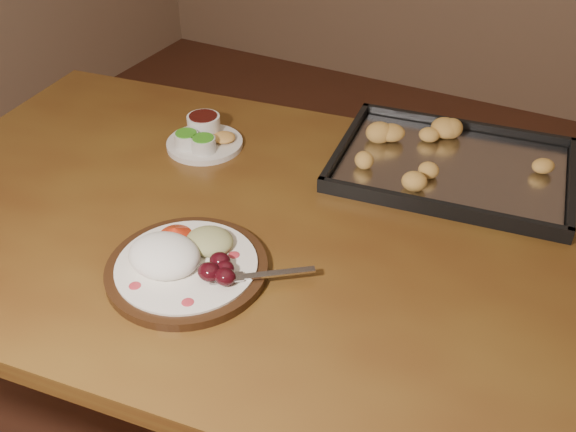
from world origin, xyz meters
The scene contains 5 objects.
ground centered at (0.00, 0.00, 0.00)m, with size 4.00×4.00×0.00m, color #552C1D.
dining_table centered at (-0.13, -0.25, 0.65)m, with size 1.60×1.08×0.75m.
dinner_plate centered at (-0.18, -0.44, 0.77)m, with size 0.34×0.27×0.06m.
condiment_saucer centered at (-0.39, -0.07, 0.77)m, with size 0.17×0.17×0.06m.
baking_tray centered at (0.13, 0.08, 0.76)m, with size 0.52×0.41×0.05m.
Camera 1 is at (0.35, -1.08, 1.47)m, focal length 40.00 mm.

